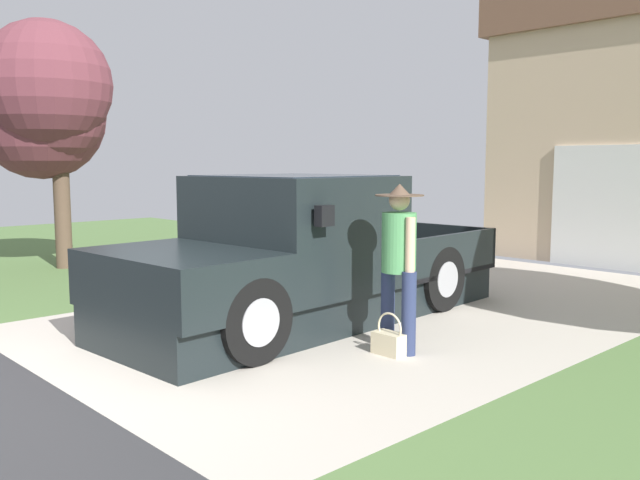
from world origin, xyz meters
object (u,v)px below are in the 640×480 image
Objects in this scene: pickup_truck at (294,259)px; wheeled_trash_bin at (370,227)px; person_with_hat at (399,254)px; handbag at (389,342)px; front_yard_tree at (45,104)px.

pickup_truck is 5.82m from wheeled_trash_bin.
person_with_hat reaches higher than handbag.
person_with_hat is 7.53m from front_yard_tree.
person_with_hat is 3.97× the size of handbag.
wheeled_trash_bin reaches higher than handbag.
handbag is (0.05, -0.18, -0.82)m from person_with_hat.
front_yard_tree reaches higher than handbag.
person_with_hat is 1.59× the size of wheeled_trash_bin.
front_yard_tree reaches higher than wheeled_trash_bin.
person_with_hat is at bearing 105.02° from handbag.
pickup_truck is 1.24× the size of front_yard_tree.
pickup_truck is 12.56× the size of handbag.
handbag is at bearing -45.96° from wheeled_trash_bin.
person_with_hat is 6.81m from wheeled_trash_bin.
wheeled_trash_bin is (-4.79, 4.83, -0.39)m from person_with_hat.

